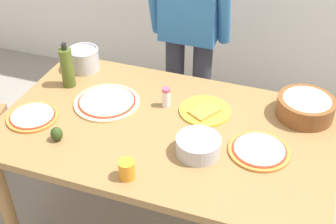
% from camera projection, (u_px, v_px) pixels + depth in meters
% --- Properties ---
extents(dining_table, '(1.60, 0.96, 0.76)m').
position_uv_depth(dining_table, '(165.00, 141.00, 2.20)').
color(dining_table, olive).
rests_on(dining_table, ground).
extents(person_cook, '(0.49, 0.25, 1.62)m').
position_uv_depth(person_cook, '(190.00, 24.00, 2.64)').
color(person_cook, '#2D2D38').
rests_on(person_cook, ground).
extents(pizza_raw_on_board, '(0.34, 0.34, 0.02)m').
position_uv_depth(pizza_raw_on_board, '(107.00, 102.00, 2.29)').
color(pizza_raw_on_board, beige).
rests_on(pizza_raw_on_board, dining_table).
extents(pizza_cooked_on_tray, '(0.25, 0.25, 0.02)m').
position_uv_depth(pizza_cooked_on_tray, '(33.00, 116.00, 2.19)').
color(pizza_cooked_on_tray, '#C67A33').
rests_on(pizza_cooked_on_tray, dining_table).
extents(pizza_second_cooked, '(0.28, 0.28, 0.02)m').
position_uv_depth(pizza_second_cooked, '(259.00, 150.00, 1.99)').
color(pizza_second_cooked, '#C67A33').
rests_on(pizza_second_cooked, dining_table).
extents(plate_with_slice, '(0.26, 0.26, 0.02)m').
position_uv_depth(plate_with_slice, '(205.00, 111.00, 2.23)').
color(plate_with_slice, gold).
rests_on(plate_with_slice, dining_table).
extents(popcorn_bowl, '(0.28, 0.28, 0.11)m').
position_uv_depth(popcorn_bowl, '(306.00, 105.00, 2.18)').
color(popcorn_bowl, brown).
rests_on(popcorn_bowl, dining_table).
extents(mixing_bowl_steel, '(0.20, 0.20, 0.08)m').
position_uv_depth(mixing_bowl_steel, '(198.00, 146.00, 1.97)').
color(mixing_bowl_steel, '#B7B7BC').
rests_on(mixing_bowl_steel, dining_table).
extents(olive_oil_bottle, '(0.07, 0.07, 0.26)m').
position_uv_depth(olive_oil_bottle, '(67.00, 67.00, 2.37)').
color(olive_oil_bottle, '#47561E').
rests_on(olive_oil_bottle, dining_table).
extents(steel_pot, '(0.17, 0.17, 0.13)m').
position_uv_depth(steel_pot, '(84.00, 59.00, 2.54)').
color(steel_pot, '#B7B7BC').
rests_on(steel_pot, dining_table).
extents(cup_orange, '(0.07, 0.07, 0.08)m').
position_uv_depth(cup_orange, '(127.00, 169.00, 1.84)').
color(cup_orange, orange).
rests_on(cup_orange, dining_table).
extents(salt_shaker, '(0.04, 0.04, 0.11)m').
position_uv_depth(salt_shaker, '(166.00, 97.00, 2.25)').
color(salt_shaker, white).
rests_on(salt_shaker, dining_table).
extents(avocado, '(0.06, 0.06, 0.07)m').
position_uv_depth(avocado, '(57.00, 134.00, 2.04)').
color(avocado, '#2D4219').
rests_on(avocado, dining_table).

